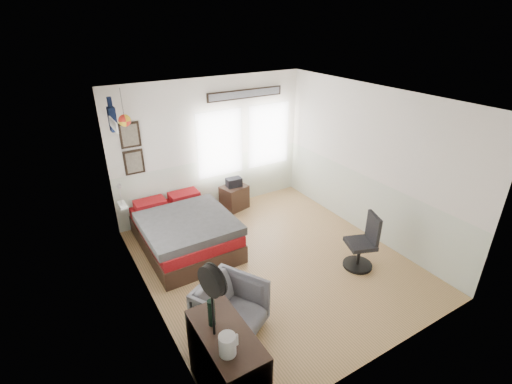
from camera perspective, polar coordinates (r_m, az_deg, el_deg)
ground_plane at (r=6.32m, az=2.69°, el=-10.63°), size 4.00×4.50×0.01m
room_shell at (r=5.62m, az=1.31°, el=3.48°), size 4.02×4.52×2.71m
wall_decor at (r=6.61m, az=-14.83°, el=10.56°), size 3.55×1.32×1.44m
bed at (r=6.62m, az=-10.94°, el=-5.92°), size 1.47×2.02×0.64m
dresser at (r=4.27m, az=-4.47°, el=-24.97°), size 0.48×1.00×0.90m
armchair at (r=4.96m, az=-3.89°, el=-17.47°), size 1.04×1.05×0.71m
nightstand at (r=7.80m, az=-3.35°, el=-0.80°), size 0.59×0.52×0.51m
task_chair at (r=6.23m, az=16.15°, el=-8.01°), size 0.53×0.53×0.94m
kettle at (r=3.68m, az=-4.41°, el=-22.39°), size 0.19×0.16×0.22m
bottle at (r=3.92m, az=-6.87°, el=-17.97°), size 0.08×0.08×0.30m
stand_fan at (r=3.50m, az=-6.76°, el=-13.62°), size 0.17×0.33×0.82m
black_bag at (r=7.65m, az=-3.42°, el=1.51°), size 0.32×0.22×0.18m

